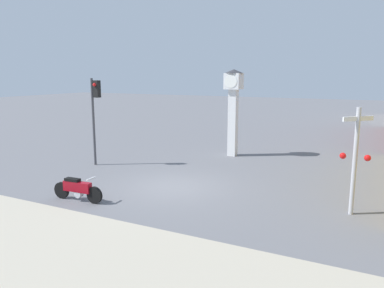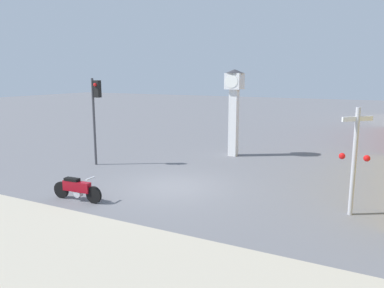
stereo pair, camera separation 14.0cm
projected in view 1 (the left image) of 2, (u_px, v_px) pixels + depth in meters
ground_plane at (172, 187)px, 14.70m from camera, size 120.00×120.00×0.00m
sidewalk_strip at (24, 264)px, 8.63m from camera, size 36.00×6.00×0.10m
motorcycle at (77, 189)px, 13.02m from camera, size 2.02×0.44×0.89m
clock_tower at (233, 100)px, 19.91m from camera, size 1.01×1.01×4.63m
traffic_light at (95, 106)px, 17.75m from camera, size 0.50×0.35×4.19m
railroad_crossing_signal at (355, 157)px, 11.51m from camera, size 0.90×0.82×3.39m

